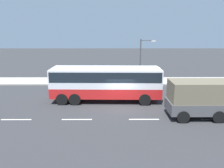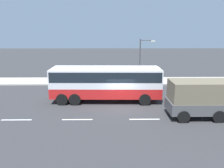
{
  "view_description": "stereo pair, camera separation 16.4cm",
  "coord_description": "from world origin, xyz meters",
  "px_view_note": "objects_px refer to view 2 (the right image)",
  "views": [
    {
      "loc": [
        -0.9,
        -19.53,
        7.04
      ],
      "look_at": [
        -0.79,
        1.26,
        1.81
      ],
      "focal_mm": 35.95,
      "sensor_mm": 36.0,
      "label": 1
    },
    {
      "loc": [
        -1.06,
        -19.53,
        7.04
      ],
      "look_at": [
        -0.79,
        1.26,
        1.81
      ],
      "focal_mm": 35.95,
      "sensor_mm": 36.0,
      "label": 2
    }
  ],
  "objects_px": {
    "cargo_truck": "(213,98)",
    "pedestrian_near_curb": "(122,73)",
    "coach_bus": "(106,81)",
    "street_lamp": "(142,58)"
  },
  "relations": [
    {
      "from": "cargo_truck",
      "to": "pedestrian_near_curb",
      "type": "relative_size",
      "value": 4.58
    },
    {
      "from": "street_lamp",
      "to": "coach_bus",
      "type": "bearing_deg",
      "value": -123.53
    },
    {
      "from": "coach_bus",
      "to": "street_lamp",
      "type": "xyz_separation_m",
      "value": [
        4.38,
        6.61,
        1.34
      ]
    },
    {
      "from": "pedestrian_near_curb",
      "to": "street_lamp",
      "type": "bearing_deg",
      "value": -71.43
    },
    {
      "from": "cargo_truck",
      "to": "street_lamp",
      "type": "xyz_separation_m",
      "value": [
        -4.25,
        10.68,
        1.84
      ]
    },
    {
      "from": "pedestrian_near_curb",
      "to": "street_lamp",
      "type": "relative_size",
      "value": 0.3
    },
    {
      "from": "coach_bus",
      "to": "pedestrian_near_curb",
      "type": "height_order",
      "value": "coach_bus"
    },
    {
      "from": "coach_bus",
      "to": "street_lamp",
      "type": "distance_m",
      "value": 8.04
    },
    {
      "from": "coach_bus",
      "to": "street_lamp",
      "type": "bearing_deg",
      "value": 57.61
    },
    {
      "from": "coach_bus",
      "to": "street_lamp",
      "type": "relative_size",
      "value": 1.9
    }
  ]
}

